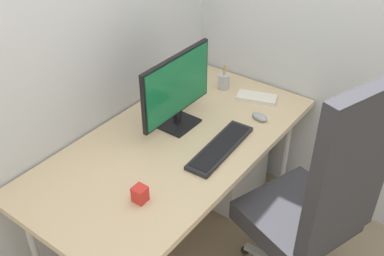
% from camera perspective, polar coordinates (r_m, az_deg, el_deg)
% --- Properties ---
extents(ground_plane, '(8.00, 8.00, 0.00)m').
position_cam_1_polar(ground_plane, '(2.83, -1.93, -13.37)').
color(ground_plane, gray).
extents(desk, '(1.66, 0.84, 0.71)m').
position_cam_1_polar(desk, '(2.37, -2.24, -2.56)').
color(desk, '#D1B78C').
rests_on(desk, ground_plane).
extents(office_chair, '(0.61, 0.61, 1.32)m').
position_cam_1_polar(office_chair, '(2.15, 15.87, -8.89)').
color(office_chair, black).
rests_on(office_chair, ground_plane).
extents(filing_cabinet, '(0.45, 0.55, 0.55)m').
position_cam_1_polar(filing_cabinet, '(2.98, 3.18, -3.19)').
color(filing_cabinet, '#B2B5BA').
rests_on(filing_cabinet, ground_plane).
extents(monitor, '(0.53, 0.16, 0.42)m').
position_cam_1_polar(monitor, '(2.36, -1.92, 5.06)').
color(monitor, black).
rests_on(monitor, desk).
extents(keyboard, '(0.48, 0.16, 0.02)m').
position_cam_1_polar(keyboard, '(2.29, 3.65, -2.48)').
color(keyboard, black).
rests_on(keyboard, desk).
extents(mouse, '(0.08, 0.11, 0.03)m').
position_cam_1_polar(mouse, '(2.53, 8.63, 1.43)').
color(mouse, '#9EA0A5').
rests_on(mouse, desk).
extents(pen_holder, '(0.07, 0.07, 0.17)m').
position_cam_1_polar(pen_holder, '(2.79, 4.07, 5.99)').
color(pen_holder, '#B2B5BA').
rests_on(pen_holder, desk).
extents(notebook, '(0.18, 0.26, 0.02)m').
position_cam_1_polar(notebook, '(2.72, 8.28, 3.87)').
color(notebook, silver).
rests_on(notebook, desk).
extents(desk_clamp_accessory, '(0.06, 0.06, 0.08)m').
position_cam_1_polar(desk_clamp_accessory, '(2.00, -6.65, -8.37)').
color(desk_clamp_accessory, red).
rests_on(desk_clamp_accessory, desk).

